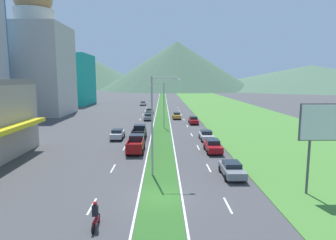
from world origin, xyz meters
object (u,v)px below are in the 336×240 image
object	(u,v)px
car_3	(232,169)
motorcycle_rider	(96,217)
street_lamp_near	(155,120)
car_5	(177,115)
car_7	(117,134)
car_2	(143,103)
car_0	(150,111)
billboard_roadside	(336,126)
car_4	(213,146)
street_lamp_mid	(162,102)
car_1	(193,120)
pickup_truck_0	(139,132)
car_8	(148,117)
car_6	(206,135)
pickup_truck_1	(136,144)

from	to	relation	value
car_3	motorcycle_rider	xyz separation A→B (m)	(-11.01, -9.66, 0.01)
street_lamp_near	motorcycle_rider	bearing A→B (deg)	-109.37
car_3	car_5	size ratio (longest dim) A/B	0.93
car_7	car_2	bearing A→B (deg)	-0.11
car_2	car_0	bearing A→B (deg)	-171.97
billboard_roadside	car_4	xyz separation A→B (m)	(-7.36, 13.94, -4.88)
car_2	car_5	size ratio (longest dim) A/B	0.93
street_lamp_mid	car_1	size ratio (longest dim) A/B	1.86
car_7	pickup_truck_0	size ratio (longest dim) A/B	0.80
car_5	car_8	world-z (taller)	car_8
street_lamp_mid	car_3	size ratio (longest dim) A/B	1.96
car_8	billboard_roadside	bearing A→B (deg)	-158.31
street_lamp_near	billboard_roadside	bearing A→B (deg)	-18.62
car_2	pickup_truck_0	xyz separation A→B (m)	(3.30, -57.33, 0.24)
car_1	car_3	xyz separation A→B (m)	(0.27, -33.13, -0.05)
street_lamp_near	motorcycle_rider	world-z (taller)	street_lamp_near
car_3	car_6	bearing A→B (deg)	179.95
car_6	motorcycle_rider	xyz separation A→B (m)	(-11.02, -26.48, -0.01)
car_2	car_6	distance (m)	60.35
street_lamp_mid	pickup_truck_1	xyz separation A→B (m)	(-3.44, -18.01, -4.04)
street_lamp_mid	car_3	world-z (taller)	street_lamp_mid
billboard_roadside	car_8	distance (m)	46.88
car_5	pickup_truck_0	xyz separation A→B (m)	(-7.02, -22.77, 0.22)
car_1	car_7	xyz separation A→B (m)	(-13.63, -15.28, 0.02)
billboard_roadside	car_4	world-z (taller)	billboard_roadside
car_5	motorcycle_rider	bearing A→B (deg)	-8.46
car_8	car_0	bearing A→B (deg)	1.18
billboard_roadside	car_1	world-z (taller)	billboard_roadside
car_7	pickup_truck_1	world-z (taller)	pickup_truck_1
car_4	pickup_truck_0	distance (m)	13.51
car_3	pickup_truck_1	distance (m)	14.24
street_lamp_mid	pickup_truck_0	xyz separation A→B (m)	(-3.67, -9.64, -4.04)
street_lamp_near	car_5	xyz separation A→B (m)	(3.99, 40.59, -4.78)
car_1	car_8	world-z (taller)	car_1
street_lamp_mid	car_7	size ratio (longest dim) A/B	2.01
car_4	car_1	bearing A→B (deg)	-179.92
car_5	car_7	size ratio (longest dim) A/B	1.10
car_4	pickup_truck_0	size ratio (longest dim) A/B	0.87
car_3	car_7	world-z (taller)	car_7
street_lamp_mid	car_1	xyz separation A→B (m)	(6.55, 5.25, -4.24)
car_4	car_5	size ratio (longest dim) A/B	0.98
car_2	car_1	bearing A→B (deg)	-162.33
billboard_roadside	car_0	size ratio (longest dim) A/B	1.72
car_4	pickup_truck_0	xyz separation A→B (m)	(-10.25, 8.80, 0.17)
billboard_roadside	car_6	distance (m)	23.01
car_1	car_2	bearing A→B (deg)	-162.33
billboard_roadside	car_3	distance (m)	9.78
street_lamp_mid	car_0	bearing A→B (deg)	98.61
street_lamp_near	pickup_truck_1	world-z (taller)	street_lamp_near
car_5	car_7	bearing A→B (deg)	-24.24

